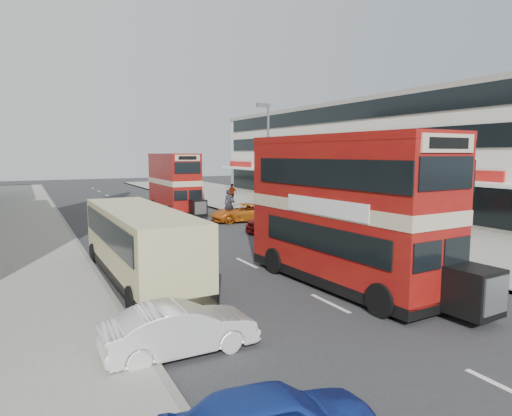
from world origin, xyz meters
TOP-DOWN VIEW (x-y plane):
  - ground at (0.00, 0.00)m, footprint 160.00×160.00m
  - road_surface at (0.00, 20.00)m, footprint 12.00×90.00m
  - pavement_right at (12.00, 20.00)m, footprint 12.00×90.00m
  - kerb_left at (-6.10, 20.00)m, footprint 0.20×90.00m
  - kerb_right at (6.10, 20.00)m, footprint 0.20×90.00m
  - commercial_row at (19.95, 22.00)m, footprint 9.90×46.20m
  - street_lamp at (6.52, 18.00)m, footprint 1.00×0.20m
  - bus_main at (1.66, 3.40)m, footprint 3.12×9.54m
  - bus_second at (2.29, 25.77)m, footprint 2.40×8.38m
  - coach at (-4.70, 7.60)m, footprint 2.58×9.50m
  - car_left_front at (-5.36, 0.72)m, footprint 3.72×1.35m
  - car_right_a at (5.53, 14.06)m, footprint 4.97×2.36m
  - car_right_b at (5.09, 19.04)m, footprint 4.68×2.41m
  - car_right_c at (4.86, 32.10)m, footprint 4.45×1.83m
  - pedestrian_near at (7.87, 14.45)m, footprint 0.84×0.77m
  - pedestrian_far at (8.98, 29.31)m, footprint 1.10×0.59m
  - cyclist at (4.16, 19.18)m, footprint 0.74×1.63m

SIDE VIEW (x-z plane):
  - ground at x=0.00m, z-range 0.00..0.00m
  - road_surface at x=0.00m, z-range 0.00..0.01m
  - pavement_right at x=12.00m, z-range 0.00..0.15m
  - kerb_left at x=-6.10m, z-range -0.01..0.15m
  - kerb_right at x=6.10m, z-range -0.01..0.15m
  - car_left_front at x=-5.36m, z-range 0.00..1.22m
  - car_right_b at x=5.09m, z-range 0.00..1.26m
  - car_right_a at x=5.53m, z-range 0.00..1.40m
  - car_right_c at x=4.86m, z-range 0.00..1.51m
  - cyclist at x=4.16m, z-range -0.31..1.96m
  - pedestrian_far at x=8.98m, z-range 0.15..1.94m
  - pedestrian_near at x=7.87m, z-range 0.15..2.03m
  - coach at x=-4.70m, z-range 0.23..2.73m
  - bus_second at x=2.29m, z-range 0.12..4.72m
  - bus_main at x=1.66m, z-range 0.14..5.36m
  - commercial_row at x=19.95m, z-range 0.05..9.35m
  - street_lamp at x=6.52m, z-range 0.72..8.85m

